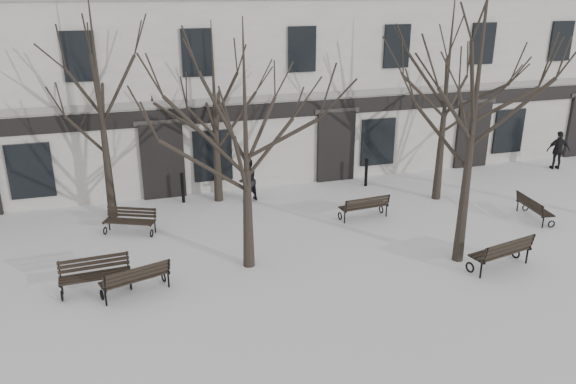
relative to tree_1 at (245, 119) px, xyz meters
name	(u,v)px	position (x,y,z in m)	size (l,w,h in m)	color
ground	(323,281)	(1.73, -1.48, -4.34)	(100.00, 100.00, 0.00)	silver
building	(225,37)	(1.73, 11.48, 1.18)	(40.40, 10.20, 11.40)	beige
tree_1	(245,119)	(0.00, 0.00, 0.00)	(4.86, 4.86, 6.94)	black
tree_2	(479,67)	(6.00, -1.46, 1.30)	(6.31, 6.31, 9.01)	black
tree_4	(97,78)	(-3.73, 5.05, 0.52)	(5.44, 5.44, 7.77)	black
tree_5	(214,92)	(0.13, 5.52, -0.23)	(4.61, 4.61, 6.58)	black
tree_6	(448,73)	(8.14, 3.29, 0.42)	(5.33, 5.33, 7.61)	black
bench_0	(95,274)	(-4.21, -0.21, -3.84)	(1.85, 0.75, 0.91)	black
bench_1	(136,278)	(-3.20, -0.73, -3.85)	(1.87, 1.13, 0.90)	black
bench_2	(502,252)	(6.85, -2.32, -3.80)	(2.06, 1.09, 0.99)	black
bench_3	(130,220)	(-3.18, 3.39, -3.88)	(1.74, 1.22, 0.84)	black
bench_4	(365,206)	(4.66, 2.24, -3.86)	(1.78, 0.77, 0.87)	black
bench_5	(534,207)	(10.24, 0.47, -3.89)	(0.79, 1.68, 0.82)	black
bollard_a	(183,187)	(-1.17, 5.71, -3.71)	(0.15, 0.15, 1.17)	black
bollard_b	(366,171)	(6.16, 5.41, -3.72)	(0.15, 0.15, 1.16)	black
pedestrian_b	(248,201)	(1.18, 5.11, -4.34)	(0.81, 0.63, 1.66)	black
pedestrian_c	(555,169)	(15.22, 5.02, -4.34)	(1.00, 0.42, 1.71)	black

